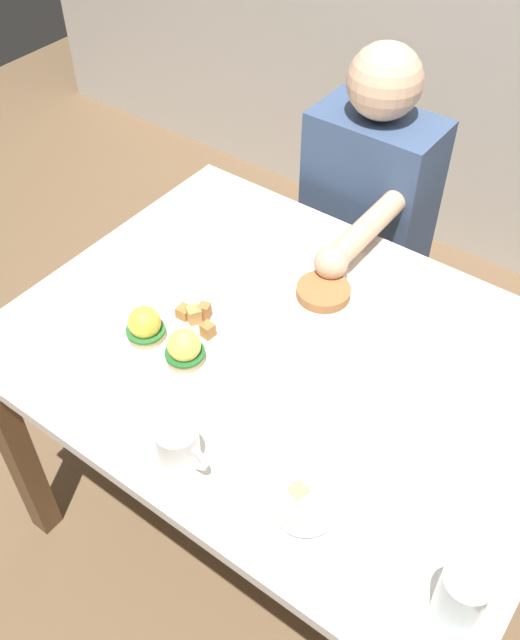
{
  "coord_description": "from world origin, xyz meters",
  "views": [
    {
      "loc": [
        0.55,
        -0.85,
        1.84
      ],
      "look_at": [
        -0.08,
        0.0,
        0.78
      ],
      "focal_mm": 39.39,
      "sensor_mm": 36.0,
      "label": 1
    }
  ],
  "objects_px": {
    "eggs_benedict_plate": "(168,341)",
    "diner_person": "(363,219)",
    "fruit_bowl": "(305,500)",
    "coffee_mug": "(179,446)",
    "fork": "(503,366)",
    "dining_table": "(290,382)",
    "water_glass_near": "(460,599)",
    "side_plate": "(323,295)"
  },
  "relations": [
    {
      "from": "fruit_bowl",
      "to": "diner_person",
      "type": "bearing_deg",
      "value": 114.07
    },
    {
      "from": "coffee_mug",
      "to": "diner_person",
      "type": "height_order",
      "value": "diner_person"
    },
    {
      "from": "dining_table",
      "to": "diner_person",
      "type": "relative_size",
      "value": 1.05
    },
    {
      "from": "dining_table",
      "to": "coffee_mug",
      "type": "xyz_separation_m",
      "value": [
        -0.0,
        -0.35,
        0.16
      ]
    },
    {
      "from": "side_plate",
      "to": "coffee_mug",
      "type": "bearing_deg",
      "value": -87.04
    },
    {
      "from": "water_glass_near",
      "to": "dining_table",
      "type": "bearing_deg",
      "value": 149.59
    },
    {
      "from": "fruit_bowl",
      "to": "water_glass_near",
      "type": "bearing_deg",
      "value": -2.07
    },
    {
      "from": "side_plate",
      "to": "dining_table",
      "type": "bearing_deg",
      "value": -79.44
    },
    {
      "from": "fork",
      "to": "dining_table",
      "type": "bearing_deg",
      "value": -149.73
    },
    {
      "from": "eggs_benedict_plate",
      "to": "side_plate",
      "type": "xyz_separation_m",
      "value": [
        0.18,
        0.33,
        -0.01
      ]
    },
    {
      "from": "fruit_bowl",
      "to": "dining_table",
      "type": "bearing_deg",
      "value": 128.13
    },
    {
      "from": "eggs_benedict_plate",
      "to": "coffee_mug",
      "type": "bearing_deg",
      "value": -44.01
    },
    {
      "from": "coffee_mug",
      "to": "fork",
      "type": "bearing_deg",
      "value": 56.08
    },
    {
      "from": "eggs_benedict_plate",
      "to": "fruit_bowl",
      "type": "distance_m",
      "value": 0.46
    },
    {
      "from": "fruit_bowl",
      "to": "diner_person",
      "type": "height_order",
      "value": "diner_person"
    },
    {
      "from": "dining_table",
      "to": "side_plate",
      "type": "xyz_separation_m",
      "value": [
        -0.03,
        0.17,
        0.12
      ]
    },
    {
      "from": "dining_table",
      "to": "fork",
      "type": "height_order",
      "value": "fork"
    },
    {
      "from": "diner_person",
      "to": "water_glass_near",
      "type": "bearing_deg",
      "value": -52.7
    },
    {
      "from": "eggs_benedict_plate",
      "to": "water_glass_near",
      "type": "xyz_separation_m",
      "value": [
        0.73,
        -0.15,
        0.02
      ]
    },
    {
      "from": "eggs_benedict_plate",
      "to": "diner_person",
      "type": "xyz_separation_m",
      "value": [
        0.04,
        0.76,
        -0.12
      ]
    },
    {
      "from": "dining_table",
      "to": "side_plate",
      "type": "distance_m",
      "value": 0.21
    },
    {
      "from": "fruit_bowl",
      "to": "coffee_mug",
      "type": "relative_size",
      "value": 1.08
    },
    {
      "from": "fruit_bowl",
      "to": "coffee_mug",
      "type": "xyz_separation_m",
      "value": [
        -0.24,
        -0.06,
        0.02
      ]
    },
    {
      "from": "dining_table",
      "to": "coffee_mug",
      "type": "bearing_deg",
      "value": -90.79
    },
    {
      "from": "fork",
      "to": "water_glass_near",
      "type": "distance_m",
      "value": 0.55
    },
    {
      "from": "fork",
      "to": "water_glass_near",
      "type": "bearing_deg",
      "value": -75.08
    },
    {
      "from": "coffee_mug",
      "to": "side_plate",
      "type": "distance_m",
      "value": 0.53
    },
    {
      "from": "dining_table",
      "to": "fork",
      "type": "xyz_separation_m",
      "value": [
        0.38,
        0.22,
        0.11
      ]
    },
    {
      "from": "fork",
      "to": "diner_person",
      "type": "bearing_deg",
      "value": 145.56
    },
    {
      "from": "eggs_benedict_plate",
      "to": "fruit_bowl",
      "type": "relative_size",
      "value": 2.25
    },
    {
      "from": "eggs_benedict_plate",
      "to": "fork",
      "type": "bearing_deg",
      "value": 32.58
    },
    {
      "from": "fork",
      "to": "side_plate",
      "type": "relative_size",
      "value": 0.71
    },
    {
      "from": "eggs_benedict_plate",
      "to": "water_glass_near",
      "type": "relative_size",
      "value": 2.34
    },
    {
      "from": "eggs_benedict_plate",
      "to": "fork",
      "type": "xyz_separation_m",
      "value": [
        0.59,
        0.38,
        -0.02
      ]
    },
    {
      "from": "side_plate",
      "to": "fork",
      "type": "bearing_deg",
      "value": 7.08
    },
    {
      "from": "fruit_bowl",
      "to": "fork",
      "type": "distance_m",
      "value": 0.54
    },
    {
      "from": "eggs_benedict_plate",
      "to": "water_glass_near",
      "type": "distance_m",
      "value": 0.75
    },
    {
      "from": "fork",
      "to": "diner_person",
      "type": "height_order",
      "value": "diner_person"
    },
    {
      "from": "eggs_benedict_plate",
      "to": "diner_person",
      "type": "bearing_deg",
      "value": 86.84
    },
    {
      "from": "water_glass_near",
      "to": "diner_person",
      "type": "distance_m",
      "value": 1.15
    },
    {
      "from": "coffee_mug",
      "to": "dining_table",
      "type": "bearing_deg",
      "value": 89.21
    },
    {
      "from": "eggs_benedict_plate",
      "to": "diner_person",
      "type": "height_order",
      "value": "diner_person"
    }
  ]
}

